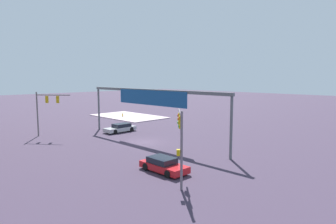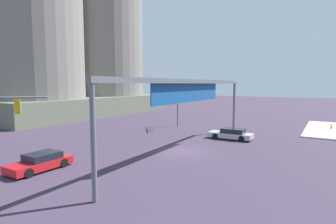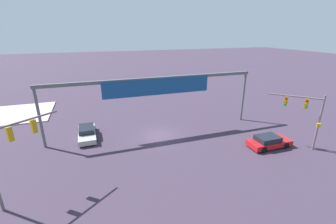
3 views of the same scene
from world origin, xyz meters
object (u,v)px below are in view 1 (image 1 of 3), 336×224
object	(u,v)px
sedan_car_approaching	(163,165)
fire_hydrant_on_curb	(123,115)
traffic_signal_near_corner	(180,132)
sedan_car_waiting_far	(120,128)
traffic_signal_opposite_side	(46,105)

from	to	relation	value
sedan_car_approaching	fire_hydrant_on_curb	distance (m)	35.17
traffic_signal_near_corner	sedan_car_waiting_far	xyz separation A→B (m)	(20.58, -9.35, -3.36)
sedan_car_waiting_far	sedan_car_approaching	bearing A→B (deg)	64.27
traffic_signal_near_corner	fire_hydrant_on_curb	size ratio (longest dim) A/B	7.98
sedan_car_approaching	sedan_car_waiting_far	distance (m)	19.51
traffic_signal_near_corner	sedan_car_waiting_far	bearing A→B (deg)	20.19
traffic_signal_opposite_side	sedan_car_waiting_far	bearing A→B (deg)	26.13
traffic_signal_opposite_side	sedan_car_approaching	xyz separation A→B (m)	(-22.03, -0.66, -3.67)
traffic_signal_near_corner	fire_hydrant_on_curb	xyz separation A→B (m)	(33.16, -19.00, -3.45)
traffic_signal_opposite_side	sedan_car_waiting_far	distance (m)	10.63
traffic_signal_near_corner	traffic_signal_opposite_side	world-z (taller)	traffic_signal_opposite_side
sedan_car_approaching	fire_hydrant_on_curb	world-z (taller)	sedan_car_approaching
traffic_signal_opposite_side	fire_hydrant_on_curb	bearing A→B (deg)	75.97
traffic_signal_near_corner	fire_hydrant_on_curb	distance (m)	38.37
traffic_signal_near_corner	sedan_car_approaching	world-z (taller)	traffic_signal_near_corner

